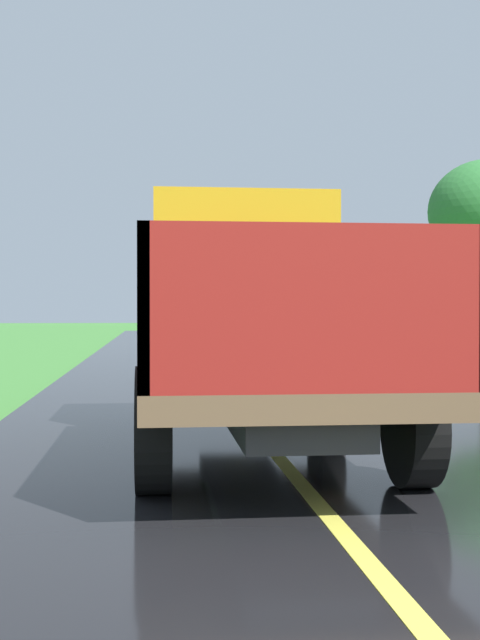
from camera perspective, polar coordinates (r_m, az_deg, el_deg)
The scene contains 1 object.
banana_truck_near at distance 8.94m, azimuth 0.59°, elevation 0.30°, with size 2.38×5.82×2.80m.
Camera 1 is at (-1.21, 2.60, 1.52)m, focal length 46.04 mm.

